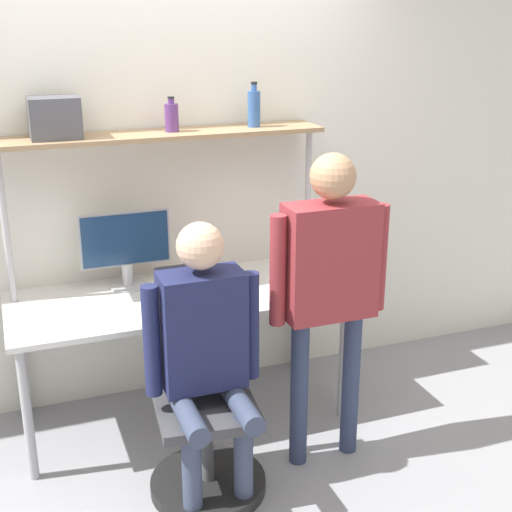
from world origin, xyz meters
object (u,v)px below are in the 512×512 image
Objects in this scene: monitor at (126,245)px; cell_phone at (237,302)px; person_standing at (329,273)px; laptop at (187,295)px; office_chair at (205,434)px; bottle_purple at (172,117)px; storage_box at (55,118)px; person_seated at (205,343)px; bottle_blue at (254,108)px.

monitor is 3.31× the size of cell_phone.
person_standing is at bearing -51.17° from cell_phone.
laptop reaches higher than office_chair.
monitor is at bearing 179.06° from bottle_purple.
laptop is at bearing 166.50° from cell_phone.
laptop is 1.11m from storage_box.
monitor is 0.78m from storage_box.
bottle_purple is (0.28, -0.00, 0.69)m from monitor.
person_standing is (0.58, -0.47, 0.21)m from laptop.
storage_box is at bearing 118.19° from person_seated.
laptop is 0.54m from person_seated.
person_seated is 7.34× the size of bottle_purple.
bottle_purple reaches higher than laptop.
bottle_blue is at bearing 57.96° from person_seated.
monitor reaches higher than office_chair.
person_standing is at bearing -46.03° from monitor.
laptop is 0.95m from bottle_purple.
monitor is 0.48m from laptop.
laptop is at bearing 141.08° from person_standing.
bottle_blue is at bearing 0.00° from bottle_purple.
person_standing is 6.57× the size of bottle_blue.
cell_phone is at bearing 56.71° from person_seated.
bottle_blue is at bearing 36.24° from laptop.
bottle_purple is (-0.46, 0.00, -0.03)m from bottle_blue.
monitor is 0.37× the size of person_seated.
bottle_blue is (-0.07, 0.85, 0.68)m from person_standing.
monitor is at bearing 121.98° from laptop.
monitor is 0.74m from bottle_purple.
person_seated is 5.53× the size of bottle_blue.
bottle_purple is (0.05, 0.38, 0.87)m from laptop.
storage_box reaches higher than person_seated.
storage_box is at bearing 180.00° from bottle_purple.
bottle_purple is at bearing 83.25° from person_seated.
person_standing is 1.09m from bottle_blue.
bottle_blue is 1.33× the size of bottle_purple.
person_standing is 8.73× the size of bottle_purple.
cell_phone is 0.71m from office_chair.
bottle_blue reaches higher than bottle_purple.
laptop is 0.78m from person_standing.
cell_phone is at bearing -41.93° from monitor.
person_standing is 1.20m from bottle_purple.
bottle_blue is (0.57, 0.91, 0.91)m from person_seated.
person_standing is (0.64, 0.02, 0.74)m from office_chair.
laptop is 1.70× the size of bottle_purple.
bottle_purple is at bearing 122.36° from person_standing.
person_seated is at bearing -174.01° from person_standing.
office_chair is 5.02× the size of bottle_purple.
bottle_purple is at bearing 82.77° from laptop.
storage_box is (-0.80, 0.44, 0.94)m from cell_phone.
person_seated is 1.38m from storage_box.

